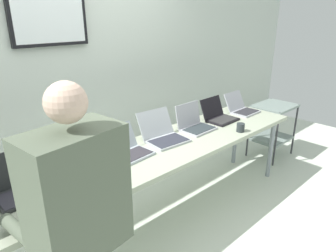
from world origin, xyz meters
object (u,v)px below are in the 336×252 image
object	(u,v)px
coffee_mug	(241,128)
workbench	(152,157)
storage_cart	(273,122)
laptop_station_2	(127,148)
laptop_station_5	(219,115)
laptop_station_4	(194,124)
laptop_station_6	(241,108)
laptop_station_0	(23,183)
laptop_station_3	(163,134)
laptop_station_1	(79,165)
person	(78,214)

from	to	relation	value
coffee_mug	workbench	bearing A→B (deg)	165.02
coffee_mug	storage_cart	world-z (taller)	coffee_mug
laptop_station_2	storage_cart	xyz separation A→B (m)	(2.36, -0.05, -0.34)
laptop_station_2	laptop_station_5	size ratio (longest dim) A/B	1.03
workbench	laptop_station_4	xyz separation A→B (m)	(0.66, 0.11, 0.10)
laptop_station_6	laptop_station_0	bearing A→B (deg)	179.96
laptop_station_5	coffee_mug	size ratio (longest dim) A/B	3.97
coffee_mug	laptop_station_3	bearing A→B (deg)	151.73
laptop_station_1	laptop_station_3	size ratio (longest dim) A/B	0.91
laptop_station_3	person	xyz separation A→B (m)	(-1.22, -0.74, 0.15)
person	coffee_mug	world-z (taller)	person
laptop_station_4	workbench	bearing A→B (deg)	-170.46
laptop_station_0	laptop_station_5	world-z (taller)	laptop_station_0
person	storage_cart	bearing A→B (deg)	11.88
laptop_station_0	laptop_station_1	world-z (taller)	same
laptop_station_6	laptop_station_4	bearing A→B (deg)	179.76
laptop_station_3	person	world-z (taller)	person
workbench	laptop_station_4	world-z (taller)	laptop_station_4
laptop_station_0	person	distance (m)	0.74
person	storage_cart	size ratio (longest dim) A/B	2.23
laptop_station_0	laptop_station_1	distance (m)	0.39
laptop_station_2	laptop_station_3	size ratio (longest dim) A/B	0.86
laptop_station_0	laptop_station_5	xyz separation A→B (m)	(2.06, 0.01, -0.01)
laptop_station_0	laptop_station_6	bearing A→B (deg)	-0.04
laptop_station_0	coffee_mug	world-z (taller)	laptop_station_0
laptop_station_0	coffee_mug	distance (m)	1.97
workbench	person	size ratio (longest dim) A/B	2.14
laptop_station_5	coffee_mug	xyz separation A→B (m)	(-0.13, -0.37, -0.01)
storage_cart	laptop_station_3	bearing A→B (deg)	177.71
laptop_station_3	person	size ratio (longest dim) A/B	0.25
laptop_station_4	laptop_station_6	xyz separation A→B (m)	(0.82, -0.00, -0.01)
workbench	laptop_station_5	bearing A→B (deg)	6.28
laptop_station_5	coffee_mug	distance (m)	0.39
laptop_station_0	laptop_station_2	distance (m)	0.82
workbench	laptop_station_0	world-z (taller)	laptop_station_0
laptop_station_0	laptop_station_5	bearing A→B (deg)	0.21
laptop_station_0	laptop_station_3	distance (m)	1.24
laptop_station_2	laptop_station_6	size ratio (longest dim) A/B	1.05
workbench	laptop_station_1	world-z (taller)	laptop_station_1
workbench	storage_cart	world-z (taller)	workbench
laptop_station_0	laptop_station_3	xyz separation A→B (m)	(1.24, 0.01, -0.00)
laptop_station_4	laptop_station_5	distance (m)	0.40
laptop_station_4	laptop_station_5	xyz separation A→B (m)	(0.40, 0.01, -0.00)
laptop_station_2	coffee_mug	distance (m)	1.17
laptop_station_1	laptop_station_2	bearing A→B (deg)	0.80
laptop_station_4	laptop_station_6	size ratio (longest dim) A/B	1.01
laptop_station_2	laptop_station_1	bearing A→B (deg)	-179.20
workbench	laptop_station_6	xyz separation A→B (m)	(1.48, 0.11, 0.10)
storage_cart	workbench	bearing A→B (deg)	-178.83
coffee_mug	person	bearing A→B (deg)	-169.04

